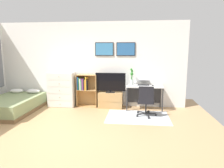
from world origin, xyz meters
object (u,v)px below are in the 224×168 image
television (110,83)px  bed (13,104)px  bookshelf (85,88)px  laptop (144,83)px  tv_stand (110,100)px  computer_mouse (153,85)px  dresser (62,89)px  office_chair (146,100)px  wine_glass (136,81)px  desk (144,90)px  bamboo_vase (132,77)px

television → bed: bearing=-165.1°
bookshelf → laptop: bookshelf is taller
tv_stand → computer_mouse: (1.30, -0.08, 0.51)m
dresser → laptop: 2.63m
office_chair → wine_glass: (-0.29, 0.65, 0.42)m
desk → laptop: laptop is taller
television → bamboo_vase: bearing=9.2°
dresser → office_chair: bearing=-16.3°
desk → laptop: size_ratio=2.69×
dresser → bed: bearing=-148.5°
bookshelf → tv_stand: 0.90m
bookshelf → bamboo_vase: bamboo_vase is taller
computer_mouse → wine_glass: wine_glass is taller
dresser → television: (1.59, -0.01, 0.25)m
tv_stand → wine_glass: 1.01m
laptop → dresser: bearing=-176.7°
dresser → computer_mouse: 2.90m
dresser → desk: size_ratio=1.01×
desk → office_chair: office_chair is taller
tv_stand → wine_glass: size_ratio=4.21×
desk → wine_glass: wine_glass is taller
dresser → laptop: (2.62, 0.06, 0.24)m
bookshelf → bamboo_vase: (1.48, 0.03, 0.38)m
dresser → television: dresser is taller
desk → bamboo_vase: bearing=167.5°
dresser → laptop: bearing=1.3°
bed → computer_mouse: size_ratio=18.92×
bed → dresser: (1.24, 0.76, 0.34)m
bookshelf → wine_glass: bearing=-6.7°
bookshelf → computer_mouse: 2.14m
television → desk: bearing=1.0°
office_chair → tv_stand: bearing=147.5°
television → wine_glass: television is taller
dresser → office_chair: size_ratio=1.30×
television → laptop: (1.03, 0.07, -0.00)m
laptop → computer_mouse: size_ratio=3.93×
bed → desk: (3.89, 0.77, 0.38)m
bed → desk: desk is taller
bookshelf → television: bearing=-5.0°
television → laptop: bearing=3.7°
television → computer_mouse: (1.30, -0.06, -0.05)m
bookshelf → desk: (1.88, -0.05, -0.01)m
television → computer_mouse: bearing=-2.5°
laptop → wine_glass: (-0.25, -0.18, 0.07)m
television → bookshelf: bearing=175.0°
tv_stand → wine_glass: (0.78, -0.14, 0.63)m
desk → bed: bearing=-168.8°
bamboo_vase → dresser: bearing=-177.5°
bed → television: size_ratio=2.08×
dresser → bamboo_vase: bearing=2.5°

